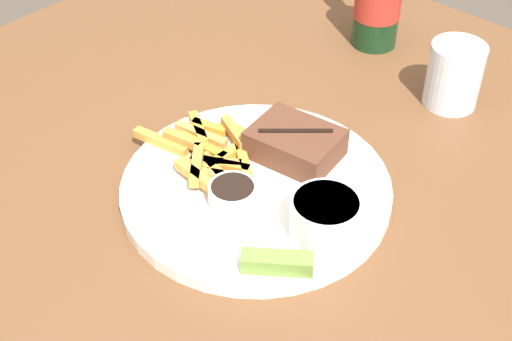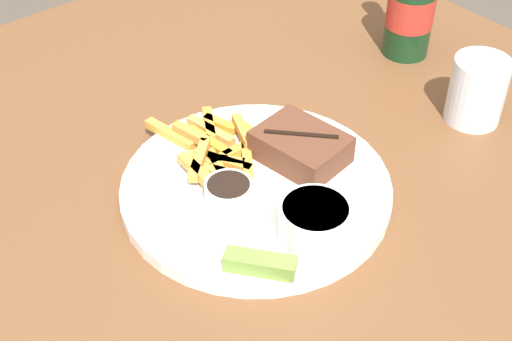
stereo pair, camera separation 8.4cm
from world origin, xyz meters
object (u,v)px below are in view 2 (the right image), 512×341
Objects in this scene: pickle_spear at (260,264)px; fork_utensil at (191,164)px; dinner_plate at (256,189)px; steak_portion at (299,146)px; beer_bottle at (411,8)px; dipping_sauce_cup at (229,193)px; coleslaw_cup at (315,222)px; drinking_glass at (477,90)px.

fork_utensil is (-0.19, 0.05, -0.01)m from pickle_spear.
pickle_spear reaches higher than dinner_plate.
steak_portion is (-0.00, 0.07, 0.03)m from dinner_plate.
beer_bottle is (-0.10, 0.39, 0.07)m from dinner_plate.
coleslaw_cup is at bearing 16.74° from dipping_sauce_cup.
dipping_sauce_cup is 0.11m from pickle_spear.
beer_bottle reaches higher than drinking_glass.
steak_portion is at bearing 125.04° from pickle_spear.
dipping_sauce_cup is 0.46× the size of fork_utensil.
steak_portion is at bearing 143.56° from coleslaw_cup.
drinking_glass reaches higher than dipping_sauce_cup.
dinner_plate is 2.64× the size of fork_utensil.
dipping_sauce_cup is at bearing 158.76° from pickle_spear.
coleslaw_cup is (0.12, -0.09, 0.01)m from steak_portion.
dinner_plate is at bearing -75.30° from beer_bottle.
coleslaw_cup is at bearing -6.95° from dinner_plate.
coleslaw_cup is (0.11, -0.01, 0.04)m from dinner_plate.
dinner_plate is 0.09m from fork_utensil.
fork_utensil is 0.44m from beer_bottle.
drinking_glass reaches higher than pickle_spear.
drinking_glass reaches higher than fork_utensil.
fork_utensil is at bearing -172.01° from coleslaw_cup.
dinner_plate is 0.08m from steak_portion.
pickle_spear is (0.11, -0.16, -0.01)m from steak_portion.
coleslaw_cup is 0.08m from pickle_spear.
fork_utensil is at bearing 176.11° from dipping_sauce_cup.
beer_bottle reaches higher than coleslaw_cup.
steak_portion is at bearing -72.60° from beer_bottle.
steak_portion is at bearing 92.05° from dinner_plate.
steak_portion is at bearing 28.75° from fork_utensil.
dipping_sauce_cup is 0.45m from beer_bottle.
beer_bottle reaches higher than pickle_spear.
dinner_plate is 5.79× the size of dipping_sauce_cup.
coleslaw_cup is at bearing -61.88° from beer_bottle.
dipping_sauce_cup is 0.08m from fork_utensil.
coleslaw_cup is at bearing -83.08° from drinking_glass.
pickle_spear is at bearing -85.03° from drinking_glass.
dipping_sauce_cup is at bearing -85.82° from steak_portion.
beer_bottle is at bearing 103.95° from dipping_sauce_cup.
dinner_plate is at bearing -87.95° from steak_portion.
pickle_spear is 0.34× the size of beer_bottle.
steak_portion is 0.19m from pickle_spear.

